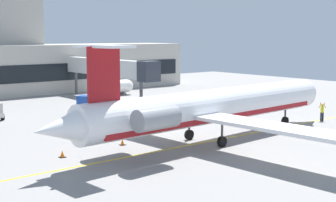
# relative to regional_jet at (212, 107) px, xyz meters

# --- Properties ---
(ground) EXTENTS (120.00, 120.00, 0.11)m
(ground) POSITION_rel_regional_jet_xyz_m (-0.27, 0.35, -3.17)
(ground) COLOR gray
(jet_bridge_east) EXTENTS (2.40, 21.95, 6.09)m
(jet_bridge_east) POSITION_rel_regional_jet_xyz_m (7.70, 28.62, 1.60)
(jet_bridge_east) COLOR silver
(jet_bridge_east) RESTS_ON ground
(regional_jet) EXTENTS (34.68, 27.70, 8.65)m
(regional_jet) POSITION_rel_regional_jet_xyz_m (0.00, 0.00, 0.00)
(regional_jet) COLOR white
(regional_jet) RESTS_ON ground
(pushback_tractor) EXTENTS (3.92, 3.48, 2.37)m
(pushback_tractor) POSITION_rel_regional_jet_xyz_m (-1.15, 19.85, -2.07)
(pushback_tractor) COLOR #1E4CB2
(pushback_tractor) RESTS_ON ground
(fuel_tank) EXTENTS (6.43, 2.57, 2.41)m
(fuel_tank) POSITION_rel_regional_jet_xyz_m (11.51, 33.53, -1.77)
(fuel_tank) COLOR white
(fuel_tank) RESTS_ON ground
(marshaller) EXTENTS (0.71, 0.59, 2.05)m
(marshaller) POSITION_rel_regional_jet_xyz_m (16.80, -0.19, -2.07)
(marshaller) COLOR #191E33
(marshaller) RESTS_ON ground
(safety_cone_alpha) EXTENTS (0.47, 0.47, 0.55)m
(safety_cone_alpha) POSITION_rel_regional_jet_xyz_m (-12.75, 3.29, -2.88)
(safety_cone_alpha) COLOR orange
(safety_cone_alpha) RESTS_ON ground
(safety_cone_bravo) EXTENTS (0.47, 0.47, 0.55)m
(safety_cone_bravo) POSITION_rel_regional_jet_xyz_m (-6.83, 3.85, -2.88)
(safety_cone_bravo) COLOR orange
(safety_cone_bravo) RESTS_ON ground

